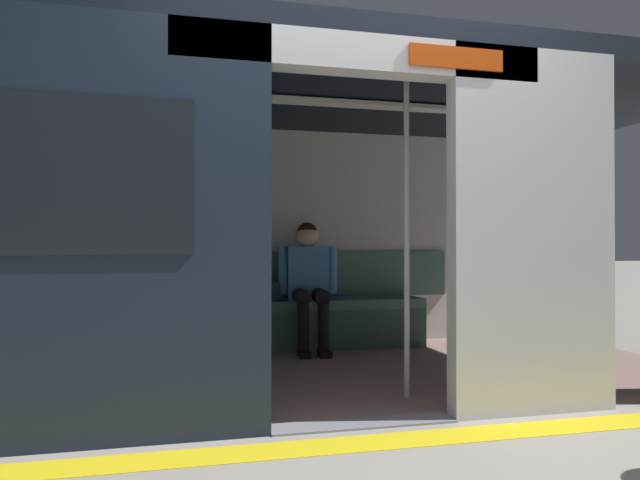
% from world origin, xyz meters
% --- Properties ---
extents(ground_plane, '(60.00, 60.00, 0.00)m').
position_xyz_m(ground_plane, '(0.00, 0.00, 0.00)').
color(ground_plane, gray).
extents(platform_edge_strip, '(8.00, 0.24, 0.01)m').
position_xyz_m(platform_edge_strip, '(0.00, 0.30, 0.00)').
color(platform_edge_strip, yellow).
rests_on(platform_edge_strip, ground_plane).
extents(train_car, '(6.40, 2.90, 2.23)m').
position_xyz_m(train_car, '(0.07, -1.29, 1.49)').
color(train_car, silver).
rests_on(train_car, ground_plane).
extents(bench_seat, '(2.74, 0.44, 0.46)m').
position_xyz_m(bench_seat, '(0.00, -2.39, 0.36)').
color(bench_seat, '#4C7566').
rests_on(bench_seat, ground_plane).
extents(person_seated, '(0.55, 0.70, 1.19)m').
position_xyz_m(person_seated, '(-0.24, -2.34, 0.68)').
color(person_seated, '#4C8CC6').
rests_on(person_seated, ground_plane).
extents(handbag, '(0.26, 0.15, 0.17)m').
position_xyz_m(handbag, '(0.17, -2.42, 0.55)').
color(handbag, '#262D4C').
rests_on(handbag, bench_seat).
extents(book, '(0.19, 0.24, 0.03)m').
position_xyz_m(book, '(-0.55, -2.43, 0.48)').
color(book, '#26598C').
rests_on(book, bench_seat).
extents(grab_pole_door, '(0.04, 0.04, 2.09)m').
position_xyz_m(grab_pole_door, '(0.45, -0.46, 1.04)').
color(grab_pole_door, silver).
rests_on(grab_pole_door, ground_plane).
extents(grab_pole_far, '(0.04, 0.04, 2.09)m').
position_xyz_m(grab_pole_far, '(-0.45, -0.49, 1.04)').
color(grab_pole_far, silver).
rests_on(grab_pole_far, ground_plane).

